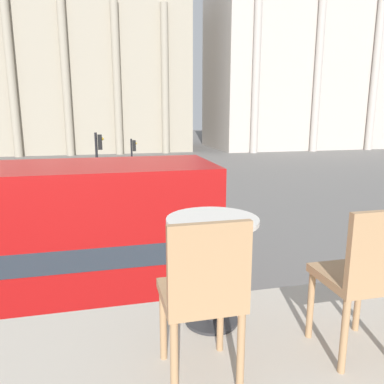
{
  "coord_description": "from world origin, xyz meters",
  "views": [
    {
      "loc": [
        0.36,
        -2.57,
        5.06
      ],
      "look_at": [
        4.49,
        14.95,
        1.18
      ],
      "focal_mm": 35.0,
      "sensor_mm": 36.0,
      "label": 1
    }
  ],
  "objects_px": {
    "cafe_chair_0": "(203,292)",
    "traffic_light_near": "(107,194)",
    "traffic_light_mid": "(99,163)",
    "plaza_building_right": "(318,62)",
    "cafe_chair_1": "(364,274)",
    "pedestrian_olive": "(93,174)",
    "traffic_light_far": "(133,156)",
    "cafe_dining_table": "(212,247)",
    "plaza_building_left": "(47,69)",
    "pedestrian_yellow": "(11,188)"
  },
  "relations": [
    {
      "from": "traffic_light_near",
      "to": "pedestrian_olive",
      "type": "xyz_separation_m",
      "value": [
        -0.84,
        13.11,
        -1.38
      ]
    },
    {
      "from": "plaza_building_right",
      "to": "traffic_light_far",
      "type": "height_order",
      "value": "plaza_building_right"
    },
    {
      "from": "traffic_light_near",
      "to": "pedestrian_olive",
      "type": "distance_m",
      "value": 13.21
    },
    {
      "from": "plaza_building_left",
      "to": "plaza_building_right",
      "type": "xyz_separation_m",
      "value": [
        37.15,
        -3.07,
        1.52
      ]
    },
    {
      "from": "cafe_chair_1",
      "to": "traffic_light_far",
      "type": "relative_size",
      "value": 0.27
    },
    {
      "from": "traffic_light_near",
      "to": "traffic_light_mid",
      "type": "distance_m",
      "value": 5.31
    },
    {
      "from": "cafe_chair_1",
      "to": "plaza_building_left",
      "type": "height_order",
      "value": "plaza_building_left"
    },
    {
      "from": "cafe_chair_0",
      "to": "traffic_light_far",
      "type": "distance_m",
      "value": 22.98
    },
    {
      "from": "cafe_chair_1",
      "to": "pedestrian_olive",
      "type": "xyz_separation_m",
      "value": [
        -2.2,
        24.32,
        -3.27
      ]
    },
    {
      "from": "plaza_building_right",
      "to": "traffic_light_mid",
      "type": "distance_m",
      "value": 45.66
    },
    {
      "from": "traffic_light_near",
      "to": "traffic_light_mid",
      "type": "bearing_deg",
      "value": 93.11
    },
    {
      "from": "cafe_chair_0",
      "to": "plaza_building_left",
      "type": "relative_size",
      "value": 0.03
    },
    {
      "from": "cafe_chair_1",
      "to": "traffic_light_far",
      "type": "height_order",
      "value": "cafe_chair_1"
    },
    {
      "from": "traffic_light_far",
      "to": "pedestrian_yellow",
      "type": "relative_size",
      "value": 2.07
    },
    {
      "from": "plaza_building_left",
      "to": "pedestrian_olive",
      "type": "distance_m",
      "value": 29.81
    },
    {
      "from": "cafe_chair_1",
      "to": "pedestrian_olive",
      "type": "relative_size",
      "value": 0.57
    },
    {
      "from": "traffic_light_mid",
      "to": "traffic_light_far",
      "type": "xyz_separation_m",
      "value": [
        2.1,
        6.37,
        -0.47
      ]
    },
    {
      "from": "pedestrian_olive",
      "to": "plaza_building_left",
      "type": "bearing_deg",
      "value": -177.08
    },
    {
      "from": "plaza_building_right",
      "to": "pedestrian_yellow",
      "type": "distance_m",
      "value": 46.94
    },
    {
      "from": "traffic_light_near",
      "to": "traffic_light_far",
      "type": "xyz_separation_m",
      "value": [
        1.81,
        11.65,
        -0.09
      ]
    },
    {
      "from": "traffic_light_near",
      "to": "cafe_chair_0",
      "type": "bearing_deg",
      "value": -87.81
    },
    {
      "from": "traffic_light_mid",
      "to": "plaza_building_left",
      "type": "bearing_deg",
      "value": 100.15
    },
    {
      "from": "traffic_light_near",
      "to": "traffic_light_far",
      "type": "bearing_deg",
      "value": 81.15
    },
    {
      "from": "cafe_dining_table",
      "to": "pedestrian_yellow",
      "type": "bearing_deg",
      "value": 106.16
    },
    {
      "from": "cafe_chair_0",
      "to": "traffic_light_near",
      "type": "relative_size",
      "value": 0.26
    },
    {
      "from": "plaza_building_left",
      "to": "traffic_light_far",
      "type": "relative_size",
      "value": 10.75
    },
    {
      "from": "cafe_dining_table",
      "to": "cafe_chair_1",
      "type": "relative_size",
      "value": 0.8
    },
    {
      "from": "cafe_chair_0",
      "to": "traffic_light_mid",
      "type": "relative_size",
      "value": 0.22
    },
    {
      "from": "cafe_chair_1",
      "to": "traffic_light_far",
      "type": "xyz_separation_m",
      "value": [
        0.46,
        22.86,
        -1.98
      ]
    },
    {
      "from": "cafe_chair_1",
      "to": "traffic_light_mid",
      "type": "height_order",
      "value": "cafe_chair_1"
    },
    {
      "from": "traffic_light_mid",
      "to": "cafe_chair_0",
      "type": "bearing_deg",
      "value": -87.51
    },
    {
      "from": "cafe_dining_table",
      "to": "pedestrian_yellow",
      "type": "distance_m",
      "value": 20.88
    },
    {
      "from": "cafe_chair_1",
      "to": "pedestrian_yellow",
      "type": "xyz_separation_m",
      "value": [
        -6.46,
        20.36,
        -3.26
      ]
    },
    {
      "from": "cafe_chair_0",
      "to": "cafe_chair_1",
      "type": "xyz_separation_m",
      "value": [
        0.93,
        -0.0,
        0.0
      ]
    },
    {
      "from": "cafe_dining_table",
      "to": "traffic_light_far",
      "type": "bearing_deg",
      "value": 86.98
    },
    {
      "from": "cafe_chair_1",
      "to": "traffic_light_near",
      "type": "distance_m",
      "value": 11.45
    },
    {
      "from": "cafe_dining_table",
      "to": "plaza_building_left",
      "type": "distance_m",
      "value": 52.3
    },
    {
      "from": "traffic_light_near",
      "to": "cafe_chair_1",
      "type": "bearing_deg",
      "value": -83.09
    },
    {
      "from": "cafe_chair_1",
      "to": "pedestrian_yellow",
      "type": "bearing_deg",
      "value": 112.71
    },
    {
      "from": "traffic_light_mid",
      "to": "pedestrian_yellow",
      "type": "bearing_deg",
      "value": 141.21
    },
    {
      "from": "cafe_chair_1",
      "to": "traffic_light_mid",
      "type": "relative_size",
      "value": 0.22
    },
    {
      "from": "cafe_dining_table",
      "to": "pedestrian_olive",
      "type": "distance_m",
      "value": 24.04
    },
    {
      "from": "pedestrian_yellow",
      "to": "plaza_building_left",
      "type": "bearing_deg",
      "value": -179.19
    },
    {
      "from": "cafe_dining_table",
      "to": "pedestrian_yellow",
      "type": "relative_size",
      "value": 0.45
    },
    {
      "from": "traffic_light_mid",
      "to": "plaza_building_right",
      "type": "bearing_deg",
      "value": 46.46
    },
    {
      "from": "cafe_chair_1",
      "to": "plaza_building_left",
      "type": "xyz_separation_m",
      "value": [
        -8.0,
        51.97,
        6.23
      ]
    },
    {
      "from": "traffic_light_near",
      "to": "pedestrian_yellow",
      "type": "height_order",
      "value": "traffic_light_near"
    },
    {
      "from": "cafe_chair_0",
      "to": "traffic_light_mid",
      "type": "xyz_separation_m",
      "value": [
        -0.72,
        16.49,
        -1.51
      ]
    },
    {
      "from": "traffic_light_near",
      "to": "pedestrian_olive",
      "type": "height_order",
      "value": "traffic_light_near"
    },
    {
      "from": "traffic_light_mid",
      "to": "pedestrian_olive",
      "type": "height_order",
      "value": "traffic_light_mid"
    }
  ]
}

